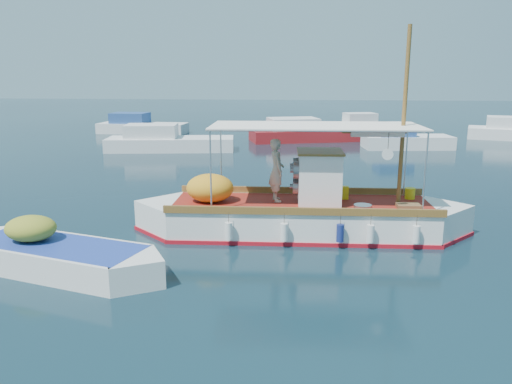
# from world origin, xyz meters

# --- Properties ---
(ground) EXTENTS (160.00, 160.00, 0.00)m
(ground) POSITION_xyz_m (0.00, 0.00, 0.00)
(ground) COLOR black
(ground) RESTS_ON ground
(fishing_caique) EXTENTS (9.91, 3.03, 6.05)m
(fishing_caique) POSITION_xyz_m (0.38, 0.57, 0.54)
(fishing_caique) COLOR white
(fishing_caique) RESTS_ON ground
(dinghy) EXTENTS (5.71, 2.77, 1.45)m
(dinghy) POSITION_xyz_m (-5.33, -2.93, 0.30)
(dinghy) COLOR white
(dinghy) RESTS_ON ground
(bg_boat_nw) EXTENTS (7.90, 3.44, 1.80)m
(bg_boat_nw) POSITION_xyz_m (-7.97, 16.10, 0.49)
(bg_boat_nw) COLOR silver
(bg_boat_nw) RESTS_ON ground
(bg_boat_n) EXTENTS (8.78, 5.06, 1.80)m
(bg_boat_n) POSITION_xyz_m (0.53, 21.70, 0.49)
(bg_boat_n) COLOR maroon
(bg_boat_n) RESTS_ON ground
(bg_boat_ne) EXTENTS (5.64, 2.83, 1.80)m
(bg_boat_ne) POSITION_xyz_m (6.69, 18.53, 0.49)
(bg_boat_ne) COLOR silver
(bg_boat_ne) RESTS_ON ground
(bg_boat_far_w) EXTENTS (7.03, 2.66, 1.80)m
(bg_boat_far_w) POSITION_xyz_m (-12.61, 24.98, 0.49)
(bg_boat_far_w) COLOR silver
(bg_boat_far_w) RESTS_ON ground
(bg_boat_far_n) EXTENTS (6.16, 3.52, 1.80)m
(bg_boat_far_n) POSITION_xyz_m (5.37, 26.81, 0.49)
(bg_boat_far_n) COLOR silver
(bg_boat_far_n) RESTS_ON ground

